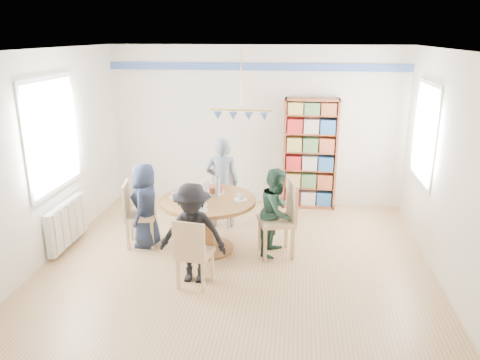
% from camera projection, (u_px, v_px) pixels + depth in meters
% --- Properties ---
extents(ground, '(5.00, 5.00, 0.00)m').
position_uv_depth(ground, '(236.00, 267.00, 6.03)').
color(ground, tan).
extents(room_shell, '(5.00, 5.00, 5.00)m').
position_uv_depth(room_shell, '(225.00, 127.00, 6.39)').
color(room_shell, white).
rests_on(room_shell, ground).
extents(radiator, '(0.12, 1.00, 0.60)m').
position_uv_depth(radiator, '(67.00, 223.00, 6.50)').
color(radiator, silver).
rests_on(radiator, ground).
extents(dining_table, '(1.30, 1.30, 0.75)m').
position_uv_depth(dining_table, '(208.00, 212.00, 6.35)').
color(dining_table, brown).
rests_on(dining_table, ground).
extents(chair_left, '(0.48, 0.48, 0.92)m').
position_uv_depth(chair_left, '(135.00, 211.00, 6.51)').
color(chair_left, tan).
rests_on(chair_left, ground).
extents(chair_right, '(0.56, 0.56, 1.03)m').
position_uv_depth(chair_right, '(283.00, 215.00, 6.21)').
color(chair_right, tan).
rests_on(chair_right, ground).
extents(chair_far, '(0.42, 0.42, 0.86)m').
position_uv_depth(chair_far, '(222.00, 194.00, 7.31)').
color(chair_far, tan).
rests_on(chair_far, ground).
extents(chair_near, '(0.44, 0.44, 0.87)m').
position_uv_depth(chair_near, '(192.00, 251.00, 5.40)').
color(chair_near, tan).
rests_on(chair_near, ground).
extents(person_left, '(0.39, 0.59, 1.20)m').
position_uv_depth(person_left, '(145.00, 205.00, 6.49)').
color(person_left, '#171F33').
rests_on(person_left, ground).
extents(person_right, '(0.59, 0.68, 1.19)m').
position_uv_depth(person_right, '(277.00, 212.00, 6.25)').
color(person_right, '#1B3629').
rests_on(person_right, ground).
extents(person_far, '(0.55, 0.41, 1.40)m').
position_uv_depth(person_far, '(222.00, 183.00, 7.11)').
color(person_far, gray).
rests_on(person_far, ground).
extents(person_near, '(0.81, 0.48, 1.24)m').
position_uv_depth(person_near, '(193.00, 233.00, 5.52)').
color(person_near, black).
rests_on(person_near, ground).
extents(bookshelf, '(0.89, 0.27, 1.87)m').
position_uv_depth(bookshelf, '(310.00, 155.00, 7.85)').
color(bookshelf, brown).
rests_on(bookshelf, ground).
extents(tableware, '(1.08, 1.08, 0.28)m').
position_uv_depth(tableware, '(207.00, 194.00, 6.30)').
color(tableware, white).
rests_on(tableware, dining_table).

